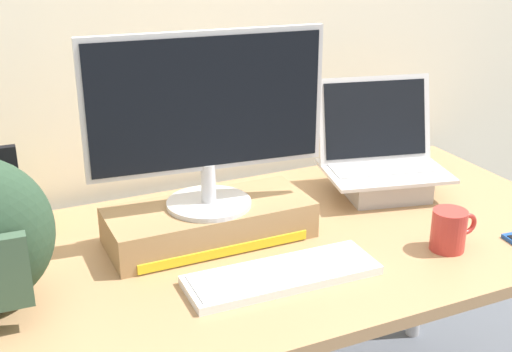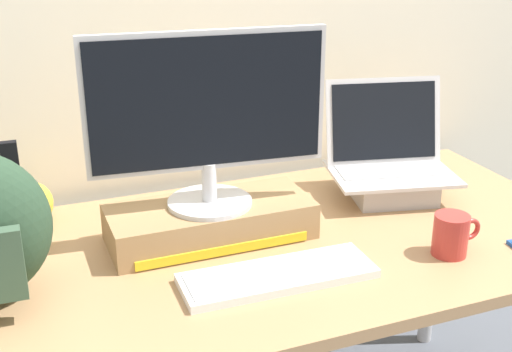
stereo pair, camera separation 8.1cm
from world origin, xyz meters
TOP-DOWN VIEW (x-y plane):
  - desk at (0.00, 0.00)m, footprint 1.74×0.83m
  - toner_box_yellow at (-0.09, 0.07)m, footprint 0.50×0.21m
  - desktop_monitor at (-0.09, 0.07)m, footprint 0.57×0.21m
  - open_laptop at (0.47, 0.15)m, footprint 0.39×0.32m
  - external_keyboard at (-0.02, -0.18)m, footprint 0.44×0.15m
  - coffee_mug at (0.41, -0.22)m, footprint 0.13×0.08m
  - plush_toy at (-0.50, 0.32)m, footprint 0.12×0.12m

SIDE VIEW (x-z plane):
  - desk at x=0.00m, z-range 0.30..1.02m
  - external_keyboard at x=-0.02m, z-range 0.72..0.74m
  - toner_box_yellow at x=-0.09m, z-range 0.72..0.81m
  - coffee_mug at x=0.41m, z-range 0.72..0.82m
  - plush_toy at x=-0.50m, z-range 0.72..0.84m
  - open_laptop at x=0.47m, z-range 0.63..0.95m
  - desktop_monitor at x=-0.09m, z-range 0.83..1.25m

